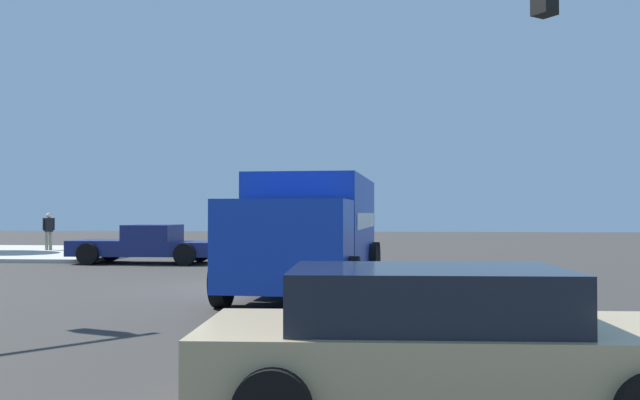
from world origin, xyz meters
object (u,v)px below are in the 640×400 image
(pedestrian_near_corner, at_px, (49,229))
(sedan_tan, at_px, (440,345))
(pickup_navy, at_px, (148,243))
(delivery_truck, at_px, (312,230))

(pedestrian_near_corner, bearing_deg, sedan_tan, 33.98)
(sedan_tan, bearing_deg, pickup_navy, -152.87)
(pickup_navy, height_order, pedestrian_near_corner, pedestrian_near_corner)
(pickup_navy, bearing_deg, delivery_truck, 40.84)
(delivery_truck, bearing_deg, sedan_tan, 12.73)
(pickup_navy, relative_size, pedestrian_near_corner, 3.13)
(delivery_truck, xyz_separation_m, pedestrian_near_corner, (-13.42, -13.38, -0.31))
(pickup_navy, xyz_separation_m, sedan_tan, (17.52, 8.98, -0.10))
(delivery_truck, xyz_separation_m, pickup_navy, (-7.86, -6.79, -0.67))
(delivery_truck, height_order, pickup_navy, delivery_truck)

